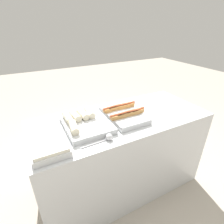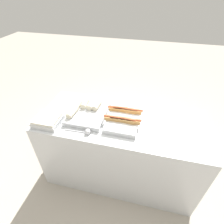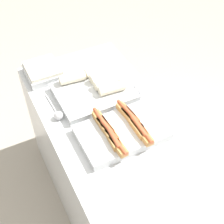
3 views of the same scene
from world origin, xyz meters
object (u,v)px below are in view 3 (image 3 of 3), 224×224
object	(u,v)px
tray_wraps	(95,89)
tray_side_front	(43,71)
tray_hotdogs	(122,131)
serving_spoon_near	(58,114)
serving_spoon_far	(137,88)

from	to	relation	value
tray_wraps	tray_side_front	world-z (taller)	tray_wraps
tray_wraps	tray_side_front	size ratio (longest dim) A/B	1.87
tray_hotdogs	tray_wraps	size ratio (longest dim) A/B	1.03
tray_side_front	serving_spoon_near	world-z (taller)	tray_side_front
serving_spoon_near	serving_spoon_far	world-z (taller)	same
tray_side_front	serving_spoon_far	world-z (taller)	tray_side_front
tray_wraps	tray_side_front	xyz separation A→B (m)	(-0.32, -0.23, -0.00)
serving_spoon_near	serving_spoon_far	distance (m)	0.53
tray_hotdogs	serving_spoon_near	distance (m)	0.39
tray_wraps	tray_side_front	bearing A→B (deg)	-144.31
tray_wraps	serving_spoon_far	bearing A→B (deg)	69.67
tray_side_front	serving_spoon_far	distance (m)	0.63
tray_wraps	serving_spoon_far	distance (m)	0.27
serving_spoon_near	serving_spoon_far	size ratio (longest dim) A/B	0.92
tray_hotdogs	serving_spoon_near	bearing A→B (deg)	-138.06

